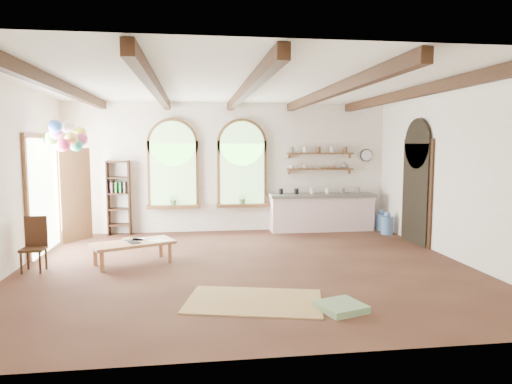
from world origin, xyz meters
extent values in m
plane|color=#513121|center=(0.00, 0.00, 0.00)|extent=(8.00, 8.00, 0.00)
cube|color=brown|center=(-1.40, 3.44, 1.45)|extent=(1.24, 0.08, 1.64)
cylinder|color=brown|center=(-1.40, 3.44, 2.20)|extent=(1.24, 0.08, 1.24)
cube|color=#84BA70|center=(-1.40, 3.40, 1.45)|extent=(1.10, 0.04, 1.50)
cube|color=brown|center=(-1.40, 3.35, 0.66)|extent=(1.30, 0.28, 0.08)
cube|color=brown|center=(0.30, 3.44, 1.45)|extent=(1.24, 0.08, 1.64)
cylinder|color=brown|center=(0.30, 3.44, 2.20)|extent=(1.24, 0.08, 1.24)
cube|color=#84BA70|center=(0.30, 3.40, 1.45)|extent=(1.10, 0.04, 1.50)
cube|color=brown|center=(0.30, 3.35, 0.66)|extent=(1.30, 0.28, 0.08)
cube|color=brown|center=(-3.95, 1.80, 1.15)|extent=(0.10, 1.90, 2.50)
cube|color=black|center=(3.95, 1.50, 1.10)|extent=(0.10, 1.30, 2.40)
cube|color=#FCD5DB|center=(2.30, 3.20, 0.43)|extent=(2.60, 0.55, 0.86)
cube|color=slate|center=(2.30, 3.20, 0.90)|extent=(2.68, 0.62, 0.08)
cube|color=brown|center=(2.30, 3.38, 1.55)|extent=(1.70, 0.24, 0.04)
cube|color=brown|center=(2.30, 3.38, 1.95)|extent=(1.70, 0.24, 0.04)
cylinder|color=black|center=(3.55, 3.45, 1.90)|extent=(0.32, 0.04, 0.32)
cube|color=#362211|center=(-2.95, 3.32, 0.90)|extent=(0.03, 0.32, 1.80)
cube|color=#362211|center=(-2.45, 3.32, 0.90)|extent=(0.03, 0.32, 1.80)
cube|color=#AF7950|center=(-2.02, 0.49, 0.38)|extent=(1.58, 1.20, 0.05)
cube|color=#AF7950|center=(-2.48, 0.02, 0.18)|extent=(0.06, 0.06, 0.36)
cube|color=#AF7950|center=(-1.36, 0.53, 0.18)|extent=(0.06, 0.06, 0.36)
cube|color=#AF7950|center=(-2.68, 0.44, 0.18)|extent=(0.06, 0.06, 0.36)
cube|color=#AF7950|center=(-1.56, 0.96, 0.18)|extent=(0.06, 0.06, 0.36)
cube|color=#362211|center=(-3.65, 0.20, 0.39)|extent=(0.38, 0.38, 0.04)
cube|color=#362211|center=(-3.65, 0.37, 0.67)|extent=(0.37, 0.04, 0.55)
cube|color=tan|center=(-0.09, -1.81, 0.01)|extent=(2.09, 1.56, 0.02)
cube|color=gray|center=(1.01, -2.30, 0.05)|extent=(0.69, 0.69, 0.09)
cylinder|color=#537BB2|center=(3.75, 2.50, 0.22)|extent=(0.29, 0.29, 0.44)
sphere|color=#537BB2|center=(3.75, 2.50, 0.49)|extent=(0.16, 0.16, 0.16)
cylinder|color=#537BB2|center=(3.82, 3.05, 0.21)|extent=(0.27, 0.27, 0.41)
sphere|color=#537BB2|center=(3.82, 3.05, 0.46)|extent=(0.15, 0.15, 0.15)
cylinder|color=silver|center=(-3.40, 1.65, 2.78)|extent=(0.01, 0.01, 0.85)
sphere|color=#208D72|center=(-3.21, 1.60, 2.17)|extent=(0.26, 0.26, 0.26)
sphere|color=#D54781|center=(-3.15, 1.75, 2.29)|extent=(0.26, 0.26, 0.26)
sphere|color=#CAE430|center=(-3.21, 1.95, 2.41)|extent=(0.26, 0.26, 0.26)
sphere|color=silver|center=(-3.42, 1.84, 2.53)|extent=(0.26, 0.26, 0.26)
sphere|color=orange|center=(-3.58, 1.85, 2.17)|extent=(0.26, 0.26, 0.26)
sphere|color=#59B04B|center=(-3.75, 1.73, 2.29)|extent=(0.26, 0.26, 0.26)
sphere|color=#BE599B|center=(-3.58, 1.57, 2.41)|extent=(0.26, 0.26, 0.26)
sphere|color=blue|center=(-3.54, 1.41, 2.53)|extent=(0.26, 0.26, 0.26)
sphere|color=#FF3875|center=(-3.37, 1.29, 2.17)|extent=(0.26, 0.26, 0.26)
sphere|color=gold|center=(-3.27, 1.50, 2.29)|extent=(0.26, 0.26, 0.26)
imported|color=olive|center=(-2.23, 0.69, 0.42)|extent=(0.23, 0.28, 0.02)
cube|color=black|center=(-2.00, 0.43, 0.42)|extent=(0.28, 0.32, 0.01)
imported|color=#598C4C|center=(-1.40, 3.32, 0.85)|extent=(0.27, 0.23, 0.30)
imported|color=#598C4C|center=(0.30, 3.32, 0.85)|extent=(0.27, 0.23, 0.30)
imported|color=white|center=(1.55, 3.38, 1.62)|extent=(0.12, 0.10, 0.10)
imported|color=beige|center=(1.90, 3.38, 1.62)|extent=(0.10, 0.10, 0.09)
imported|color=beige|center=(2.25, 3.38, 1.60)|extent=(0.22, 0.22, 0.05)
imported|color=#8C664C|center=(2.60, 3.38, 1.60)|extent=(0.20, 0.20, 0.06)
imported|color=slate|center=(2.95, 3.38, 1.67)|extent=(0.18, 0.18, 0.19)
camera|label=1|loc=(-0.89, -7.92, 2.19)|focal=32.00mm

